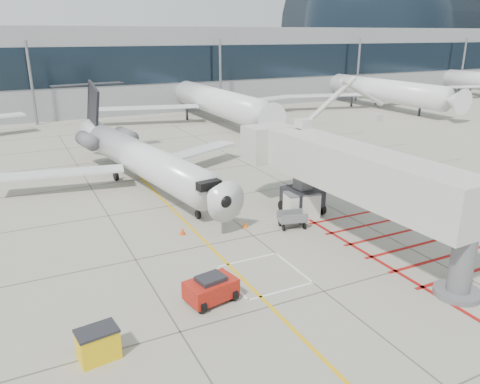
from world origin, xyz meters
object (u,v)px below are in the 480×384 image
jet_bridge (367,184)px  pushback_tug (211,288)px  spill_bin (98,344)px  regional_jet (153,146)px

jet_bridge → pushback_tug: (-11.31, -1.84, -3.37)m
jet_bridge → spill_bin: bearing=-170.3°
jet_bridge → pushback_tug: jet_bridge is taller
regional_jet → spill_bin: (-8.37, -19.87, -3.34)m
jet_bridge → regional_jet: bearing=116.1°
spill_bin → pushback_tug: bearing=11.4°
regional_jet → spill_bin: regional_jet is taller
pushback_tug → spill_bin: (-5.94, -2.01, -0.03)m
jet_bridge → spill_bin: (-17.24, -3.85, -3.40)m
pushback_tug → spill_bin: bearing=-171.8°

